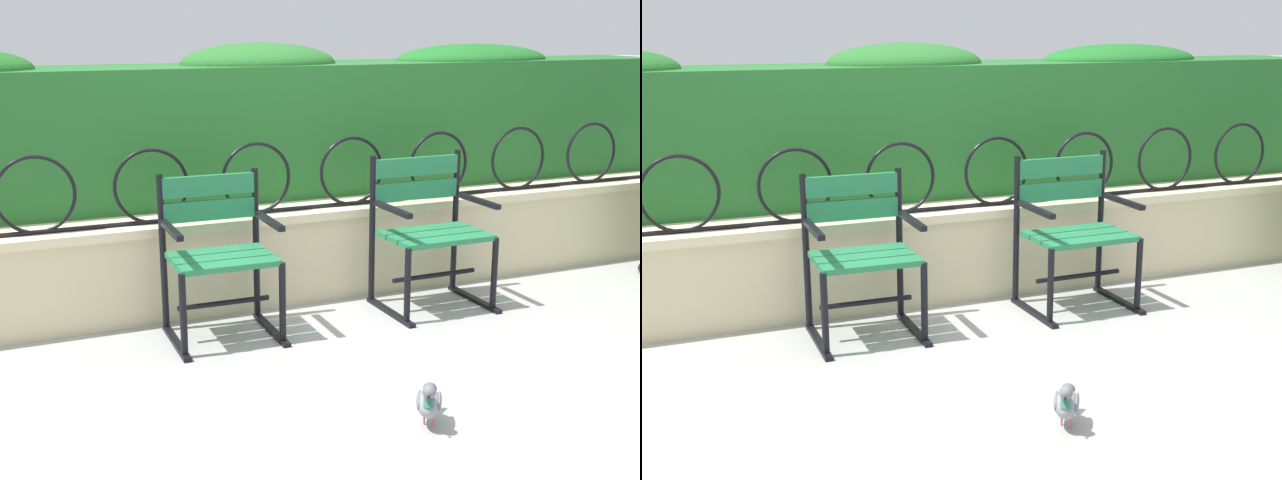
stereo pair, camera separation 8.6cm
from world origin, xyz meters
The scene contains 7 objects.
ground_plane centered at (0.00, 0.00, 0.00)m, with size 60.00×60.00×0.00m, color #9E9E99.
stone_wall centered at (0.00, 0.89, 0.28)m, with size 6.47×0.41×0.56m.
iron_arch_fence centered at (-0.09, 0.82, 0.75)m, with size 5.95×0.02×0.42m.
hedge_row centered at (0.02, 1.41, 1.01)m, with size 6.34×0.69×0.96m.
park_chair_left centered at (-0.45, 0.45, 0.46)m, with size 0.58×0.53×0.86m.
park_chair_right centered at (0.83, 0.44, 0.47)m, with size 0.62×0.52×0.89m.
pigeon_near_chairs centered at (0.03, -0.94, 0.11)m, with size 0.20×0.26×0.22m.
Camera 2 is at (-1.60, -3.76, 1.64)m, focal length 47.51 mm.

